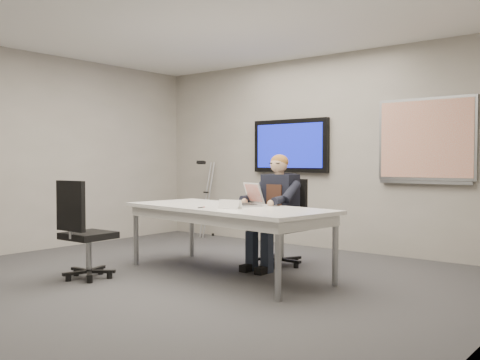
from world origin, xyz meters
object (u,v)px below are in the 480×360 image
Objects in this scene: office_chair_near at (85,248)px; laptop at (249,200)px; seated_person at (272,222)px; conference_table at (227,214)px; office_chair_far at (284,238)px.

office_chair_near reaches higher than laptop.
seated_person reaches higher than laptop.
office_chair_far is (0.18, 0.86, -0.35)m from conference_table.
office_chair_far reaches higher than laptop.
conference_table is at bearing -98.39° from office_chair_far.
laptop is at bearing -96.50° from seated_person.
laptop is at bearing -91.25° from office_chair_far.
conference_table is 0.30m from laptop.
seated_person is at bearing -127.18° from office_chair_near.
seated_person is (1.21, 1.74, 0.21)m from office_chair_near.
laptop is (-0.05, -0.38, 0.29)m from seated_person.
office_chair_far is 0.99× the size of office_chair_near.
conference_table is 1.92× the size of seated_person.
office_chair_near is 2.13m from seated_person.
laptop reaches higher than conference_table.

